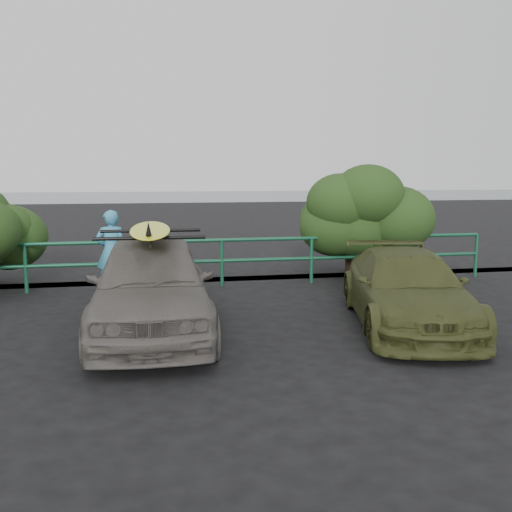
{
  "coord_description": "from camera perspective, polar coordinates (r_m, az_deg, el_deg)",
  "views": [
    {
      "loc": [
        -0.52,
        -7.03,
        2.43
      ],
      "look_at": [
        1.13,
        1.74,
        1.12
      ],
      "focal_mm": 40.0,
      "sensor_mm": 36.0,
      "label": 1
    }
  ],
  "objects": [
    {
      "name": "olive_vehicle",
      "position": [
        9.37,
        14.81,
        -3.23
      ],
      "size": [
        2.51,
        4.36,
        1.19
      ],
      "primitive_type": "imported",
      "rotation": [
        0.0,
        0.0,
        -0.22
      ],
      "color": "#41471F",
      "rests_on": "ground"
    },
    {
      "name": "ocean",
      "position": [
        67.07,
        -10.28,
        6.12
      ],
      "size": [
        200.0,
        200.0,
        0.0
      ],
      "primitive_type": "plane",
      "color": "slate",
      "rests_on": "ground"
    },
    {
      "name": "shrub_right",
      "position": [
        13.74,
        13.07,
        3.04
      ],
      "size": [
        3.2,
        2.4,
        2.42
      ],
      "primitive_type": null,
      "color": "#274419",
      "rests_on": "ground"
    },
    {
      "name": "roof_rack",
      "position": [
        8.64,
        -10.53,
        2.16
      ],
      "size": [
        1.58,
        1.12,
        0.05
      ],
      "primitive_type": null,
      "rotation": [
        0.0,
        0.0,
        -0.02
      ],
      "color": "black",
      "rests_on": "sedan"
    },
    {
      "name": "surfboard",
      "position": [
        8.63,
        -10.54,
        2.61
      ],
      "size": [
        0.64,
        2.84,
        0.08
      ],
      "primitive_type": "ellipsoid",
      "rotation": [
        0.0,
        0.0,
        -0.02
      ],
      "color": "#EDF319",
      "rests_on": "roof_rack"
    },
    {
      "name": "guardrail",
      "position": [
        12.19,
        -8.1,
        -0.76
      ],
      "size": [
        14.0,
        0.08,
        1.04
      ],
      "primitive_type": null,
      "color": "#164F33",
      "rests_on": "ground"
    },
    {
      "name": "man",
      "position": [
        11.94,
        -14.29,
        0.45
      ],
      "size": [
        0.68,
        0.52,
        1.69
      ],
      "primitive_type": "imported",
      "rotation": [
        0.0,
        0.0,
        3.35
      ],
      "color": "#3E96BA",
      "rests_on": "ground"
    },
    {
      "name": "ground",
      "position": [
        7.45,
        -6.2,
        -10.73
      ],
      "size": [
        80.0,
        80.0,
        0.0
      ],
      "primitive_type": "plane",
      "color": "black"
    },
    {
      "name": "sedan",
      "position": [
        8.76,
        -10.39,
        -2.87
      ],
      "size": [
        1.85,
        4.42,
        1.49
      ],
      "primitive_type": "imported",
      "rotation": [
        0.0,
        0.0,
        -0.02
      ],
      "color": "#615B56",
      "rests_on": "ground"
    }
  ]
}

